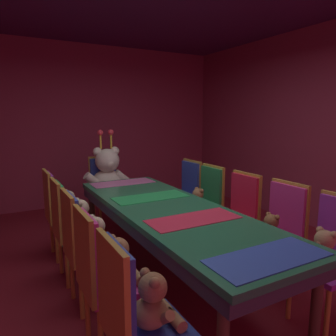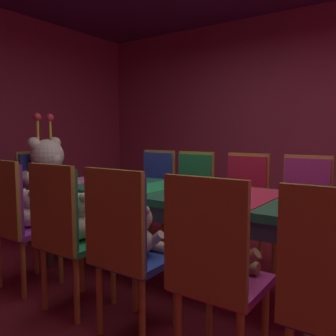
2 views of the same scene
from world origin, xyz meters
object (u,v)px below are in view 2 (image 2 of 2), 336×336
(teddy_right_1, at_px, (300,206))
(chair_left_2, at_px, (123,238))
(chair_left_1, at_px, (212,259))
(teddy_left_4, at_px, (31,211))
(chair_left_4, at_px, (13,213))
(chair_right_4, at_px, (155,185))
(chair_right_2, at_px, (244,195))
(teddy_left_3, at_px, (81,219))
(chair_right_1, at_px, (304,201))
(chair_right_3, at_px, (192,190))
(teddy_right_3, at_px, (185,194))
(throne_chair, at_px, (39,188))
(teddy_left_2, at_px, (140,233))
(king_teddy_bear, at_px, (49,174))
(chair_left_3, at_px, (63,224))
(teddy_left_1, at_px, (226,250))
(banquet_table, at_px, (199,203))

(teddy_right_1, bearing_deg, chair_left_2, -19.82)
(chair_left_1, xyz_separation_m, teddy_left_4, (0.16, 1.64, -0.01))
(chair_left_4, height_order, chair_right_4, same)
(chair_right_2, bearing_deg, teddy_left_3, -19.27)
(teddy_left_4, bearing_deg, chair_left_2, -97.69)
(teddy_left_4, distance_m, chair_right_4, 1.53)
(chair_right_1, distance_m, chair_right_3, 1.10)
(teddy_right_3, xyz_separation_m, throne_chair, (-0.68, 1.41, 0.02))
(chair_right_2, xyz_separation_m, throne_chair, (-0.84, 1.98, 0.00))
(chair_right_1, bearing_deg, teddy_left_4, -46.77)
(teddy_left_2, xyz_separation_m, teddy_left_3, (-0.00, 0.51, 0.01))
(chair_right_4, bearing_deg, chair_right_2, 89.58)
(teddy_left_4, bearing_deg, chair_right_4, -1.67)
(chair_right_4, bearing_deg, chair_left_4, -1.53)
(chair_left_2, bearing_deg, teddy_right_1, -19.82)
(teddy_left_4, bearing_deg, teddy_right_3, -21.38)
(throne_chair, bearing_deg, teddy_left_4, -38.05)
(teddy_left_3, bearing_deg, chair_right_1, -34.75)
(teddy_left_3, relative_size, throne_chair, 0.35)
(king_teddy_bear, bearing_deg, teddy_right_3, 28.75)
(chair_right_1, bearing_deg, throne_chair, -71.23)
(chair_left_3, distance_m, chair_right_2, 1.75)
(teddy_left_1, bearing_deg, chair_left_2, 103.09)
(chair_left_3, height_order, teddy_left_4, chair_left_3)
(teddy_right_1, height_order, teddy_right_3, teddy_right_3)
(teddy_left_3, bearing_deg, teddy_right_1, -37.39)
(chair_right_1, distance_m, chair_right_4, 1.59)
(banquet_table, xyz_separation_m, teddy_left_3, (-0.69, 0.52, -0.06))
(chair_right_3, bearing_deg, chair_left_3, 1.13)
(chair_left_2, height_order, teddy_right_1, chair_left_2)
(teddy_left_2, relative_size, teddy_right_1, 1.15)
(chair_left_3, height_order, throne_chair, same)
(chair_right_3, relative_size, throne_chair, 1.00)
(teddy_right_3, bearing_deg, chair_right_3, 180.00)
(teddy_left_3, xyz_separation_m, chair_left_4, (-0.14, 0.57, -0.00))
(chair_left_4, xyz_separation_m, chair_right_4, (1.67, -0.04, 0.00))
(chair_right_1, relative_size, chair_right_2, 1.00)
(chair_left_4, height_order, chair_right_1, same)
(teddy_right_1, distance_m, chair_right_2, 0.55)
(chair_right_2, relative_size, chair_right_3, 1.00)
(chair_left_4, distance_m, chair_right_3, 1.74)
(chair_left_3, bearing_deg, banquet_table, -31.71)
(teddy_left_1, distance_m, chair_left_2, 0.57)
(teddy_left_4, distance_m, chair_right_3, 1.60)
(teddy_left_4, height_order, king_teddy_bear, king_teddy_bear)
(chair_left_1, xyz_separation_m, teddy_left_1, (0.15, -0.00, 0.00))
(chair_left_3, bearing_deg, chair_right_1, -32.36)
(teddy_left_2, relative_size, teddy_right_3, 1.11)
(king_teddy_bear, bearing_deg, teddy_left_4, -44.19)
(teddy_left_3, height_order, king_teddy_bear, king_teddy_bear)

